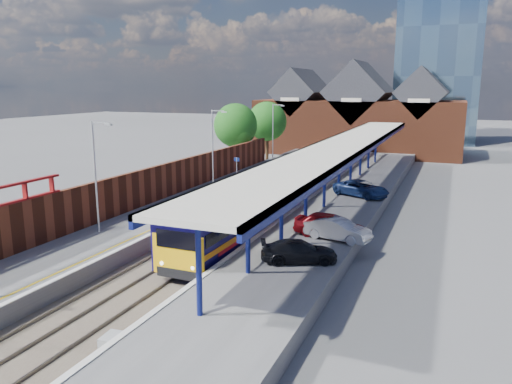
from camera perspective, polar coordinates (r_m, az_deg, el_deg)
ground at (r=51.42m, az=5.65°, el=0.66°), size 240.00×240.00×0.00m
ballast_bed at (r=42.13m, az=1.80°, el=-1.76°), size 6.00×76.00×0.06m
rails at (r=42.11m, az=1.80°, el=-1.64°), size 4.51×76.00×0.14m
left_platform at (r=44.17m, az=-4.91°, el=-0.53°), size 5.00×76.00×1.00m
right_platform at (r=40.41m, az=9.82°, el=-1.84°), size 6.00×76.00×1.00m
coping_left at (r=43.07m, az=-2.13°, el=-0.10°), size 0.30×76.00×0.05m
coping_right at (r=40.96m, az=5.95°, el=-0.79°), size 0.30×76.00×0.05m
yellow_line at (r=43.31m, az=-2.85°, el=-0.07°), size 0.14×76.00×0.01m
train at (r=55.41m, az=8.63°, el=3.63°), size 3.13×65.95×3.45m
canopy at (r=41.56m, az=9.93°, el=5.19°), size 4.50×52.00×4.48m
lamp_post_b at (r=32.24m, az=-17.73°, el=2.42°), size 1.48×0.18×7.00m
lamp_post_c at (r=45.58m, az=-4.84°, el=5.59°), size 1.48×0.18×7.00m
lamp_post_d at (r=60.23m, az=2.06°, el=7.16°), size 1.48×0.18×7.00m
platform_sign at (r=47.10m, az=-2.22°, el=3.00°), size 0.55×0.08×2.50m
brick_wall at (r=39.64m, az=-12.54°, el=0.67°), size 0.35×50.00×3.86m
station_building at (r=77.85m, az=11.63°, el=8.35°), size 30.00×12.12×13.78m
glass_tower at (r=99.05m, az=20.42°, el=17.14°), size 14.20×14.20×40.30m
tree_near at (r=59.76m, az=-2.25°, el=7.47°), size 5.20×5.20×8.10m
tree_far at (r=66.76m, az=1.38°, el=7.95°), size 5.20×5.20×8.10m
parked_car_red at (r=30.92m, az=8.37°, el=-3.71°), size 4.42×2.04×1.47m
parked_car_silver at (r=30.28m, az=9.33°, el=-4.23°), size 4.21×2.24×1.32m
parked_car_dark at (r=26.37m, az=4.93°, el=-6.75°), size 4.31×3.08×1.16m
parked_car_blue at (r=42.66m, az=11.94°, el=0.41°), size 5.27×4.08×1.33m
relay_cabinet at (r=20.14m, az=-16.02°, el=-16.74°), size 0.77×0.95×1.00m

